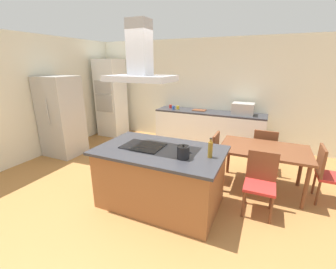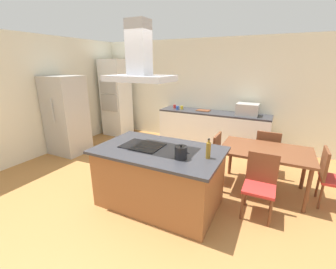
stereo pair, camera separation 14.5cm
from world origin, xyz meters
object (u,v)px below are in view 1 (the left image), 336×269
at_px(dining_table, 264,153).
at_px(chair_at_left_end, 209,153).
at_px(olive_oil_bottle, 210,149).
at_px(cutting_board, 199,110).
at_px(countertop_microwave, 243,109).
at_px(coffee_mug_yellow, 178,107).
at_px(chair_facing_island, 261,179).
at_px(chair_facing_back_wall, 264,148).
at_px(chair_at_right_end, 327,172).
at_px(cooktop, 143,146).
at_px(wall_oven_stack, 111,98).
at_px(range_hood, 140,62).
at_px(coffee_mug_red, 170,106).
at_px(coffee_mug_blue, 173,108).
at_px(refrigerator, 61,117).
at_px(tea_kettle, 183,152).

distance_m(dining_table, chair_at_left_end, 0.93).
relative_size(olive_oil_bottle, cutting_board, 0.79).
distance_m(countertop_microwave, dining_table, 1.90).
height_order(coffee_mug_yellow, chair_facing_island, coffee_mug_yellow).
xyz_separation_m(chair_facing_back_wall, chair_at_right_end, (0.92, -0.67, 0.00)).
distance_m(cooktop, coffee_mug_yellow, 2.93).
height_order(olive_oil_bottle, wall_oven_stack, wall_oven_stack).
bearing_deg(range_hood, coffee_mug_red, 105.87).
height_order(cutting_board, chair_facing_island, cutting_board).
relative_size(chair_facing_island, range_hood, 0.99).
bearing_deg(coffee_mug_red, chair_facing_island, -44.92).
bearing_deg(chair_at_right_end, coffee_mug_red, 151.84).
bearing_deg(coffee_mug_blue, range_hood, -76.12).
xyz_separation_m(chair_at_left_end, chair_facing_back_wall, (0.92, 0.67, 0.00)).
distance_m(olive_oil_bottle, refrigerator, 3.82).
bearing_deg(olive_oil_bottle, tea_kettle, -150.03).
bearing_deg(cooktop, cutting_board, 90.10).
distance_m(coffee_mug_red, chair_at_right_end, 3.90).
height_order(coffee_mug_blue, chair_at_left_end, coffee_mug_blue).
distance_m(wall_oven_stack, chair_facing_island, 4.86).
relative_size(cooktop, chair_facing_back_wall, 0.67).
xyz_separation_m(olive_oil_bottle, chair_at_right_end, (1.57, 1.10, -0.51)).
bearing_deg(coffee_mug_yellow, countertop_microwave, 0.34).
xyz_separation_m(dining_table, chair_at_right_end, (0.92, 0.00, -0.16)).
distance_m(cooktop, dining_table, 2.01).
xyz_separation_m(coffee_mug_yellow, refrigerator, (-2.11, -1.97, -0.03)).
xyz_separation_m(tea_kettle, refrigerator, (-3.41, 1.07, -0.08)).
bearing_deg(chair_at_right_end, refrigerator, -177.75).
bearing_deg(coffee_mug_yellow, cooktop, -78.35).
height_order(cutting_board, chair_at_left_end, cutting_board).
relative_size(countertop_microwave, coffee_mug_red, 5.56).
bearing_deg(coffee_mug_red, countertop_microwave, -1.57).
height_order(cutting_board, chair_at_right_end, cutting_board).
distance_m(tea_kettle, chair_at_right_end, 2.32).
distance_m(dining_table, chair_facing_back_wall, 0.68).
bearing_deg(chair_at_right_end, tea_kettle, -145.71).
distance_m(olive_oil_bottle, chair_at_right_end, 1.98).
xyz_separation_m(tea_kettle, coffee_mug_red, (-1.54, 3.11, -0.04)).
xyz_separation_m(cutting_board, chair_at_left_end, (0.76, -1.83, -0.40)).
xyz_separation_m(tea_kettle, chair_facing_island, (0.96, 0.61, -0.48)).
height_order(cooktop, dining_table, cooktop).
bearing_deg(refrigerator, range_hood, -18.37).
height_order(refrigerator, dining_table, refrigerator).
height_order(coffee_mug_yellow, chair_at_right_end, coffee_mug_yellow).
bearing_deg(chair_at_right_end, olive_oil_bottle, -144.90).
height_order(dining_table, range_hood, range_hood).
height_order(tea_kettle, coffee_mug_blue, tea_kettle).
xyz_separation_m(olive_oil_bottle, range_hood, (-1.02, -0.00, 1.09)).
distance_m(chair_facing_island, range_hood, 2.35).
bearing_deg(coffee_mug_blue, cooktop, -76.12).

